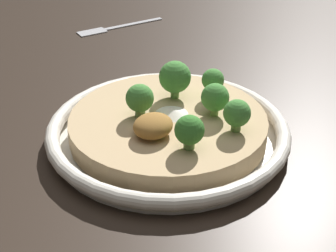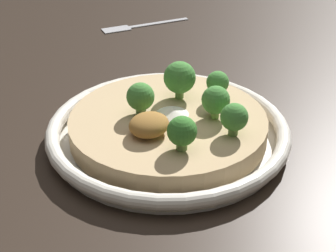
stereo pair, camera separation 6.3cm
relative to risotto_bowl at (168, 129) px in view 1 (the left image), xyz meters
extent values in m
plane|color=#2D231C|center=(0.00, 0.00, -0.02)|extent=(6.00, 6.00, 0.00)
cylinder|color=silver|center=(0.00, 0.00, -0.01)|extent=(0.28, 0.28, 0.01)
torus|color=silver|center=(0.00, 0.00, 0.00)|extent=(0.30, 0.30, 0.02)
cylinder|color=tan|center=(0.00, 0.00, 0.00)|extent=(0.24, 0.24, 0.03)
cone|color=white|center=(0.01, 0.00, 0.02)|extent=(0.04, 0.04, 0.01)
ellipsoid|color=olive|center=(-0.04, -0.01, 0.03)|extent=(0.05, 0.04, 0.02)
cylinder|color=#668E47|center=(0.05, 0.02, 0.03)|extent=(0.01, 0.01, 0.02)
sphere|color=#428438|center=(0.05, 0.02, 0.05)|extent=(0.04, 0.04, 0.04)
cylinder|color=#668E47|center=(-0.01, 0.03, 0.03)|extent=(0.01, 0.01, 0.02)
sphere|color=#428438|center=(-0.01, 0.03, 0.04)|extent=(0.03, 0.03, 0.03)
cylinder|color=#668E47|center=(-0.05, -0.06, 0.03)|extent=(0.02, 0.02, 0.02)
sphere|color=#387A2D|center=(-0.05, -0.06, 0.04)|extent=(0.03, 0.03, 0.03)
cylinder|color=#759E4C|center=(0.03, -0.05, 0.03)|extent=(0.01, 0.01, 0.02)
sphere|color=#428438|center=(0.03, -0.05, 0.04)|extent=(0.03, 0.03, 0.03)
cylinder|color=#84A856|center=(0.07, -0.02, 0.03)|extent=(0.01, 0.01, 0.02)
sphere|color=#428438|center=(0.07, -0.02, 0.04)|extent=(0.03, 0.03, 0.03)
cylinder|color=#668E47|center=(0.01, -0.08, 0.03)|extent=(0.02, 0.02, 0.02)
sphere|color=#428438|center=(0.01, -0.08, 0.04)|extent=(0.03, 0.03, 0.03)
cube|color=#B7B7BC|center=(0.32, 0.27, -0.01)|extent=(0.11, 0.07, 0.00)
cube|color=#B7B7BC|center=(0.24, 0.31, -0.01)|extent=(0.06, 0.05, 0.00)
camera|label=1|loc=(-0.46, -0.28, 0.33)|focal=55.00mm
camera|label=2|loc=(-0.42, -0.33, 0.33)|focal=55.00mm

